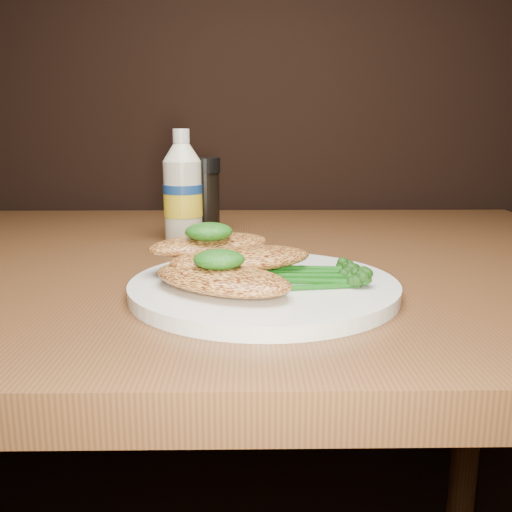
{
  "coord_description": "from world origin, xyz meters",
  "views": [
    {
      "loc": [
        0.08,
        0.33,
        0.91
      ],
      "look_at": [
        0.09,
        0.86,
        0.79
      ],
      "focal_mm": 39.5,
      "sensor_mm": 36.0,
      "label": 1
    }
  ],
  "objects_px": {
    "plate": "(264,287)",
    "dining_table": "(195,503)",
    "pepper_grinder": "(205,196)",
    "mayo_bottle": "(183,185)"
  },
  "relations": [
    {
      "from": "dining_table",
      "to": "plate",
      "type": "bearing_deg",
      "value": -63.13
    },
    {
      "from": "plate",
      "to": "mayo_bottle",
      "type": "xyz_separation_m",
      "value": [
        -0.11,
        0.28,
        0.07
      ]
    },
    {
      "from": "dining_table",
      "to": "pepper_grinder",
      "type": "xyz_separation_m",
      "value": [
        0.01,
        0.15,
        0.43
      ]
    },
    {
      "from": "pepper_grinder",
      "to": "mayo_bottle",
      "type": "bearing_deg",
      "value": -120.07
    },
    {
      "from": "dining_table",
      "to": "pepper_grinder",
      "type": "relative_size",
      "value": 10.25
    },
    {
      "from": "mayo_bottle",
      "to": "pepper_grinder",
      "type": "bearing_deg",
      "value": 59.93
    },
    {
      "from": "plate",
      "to": "dining_table",
      "type": "bearing_deg",
      "value": 116.87
    },
    {
      "from": "plate",
      "to": "mayo_bottle",
      "type": "height_order",
      "value": "mayo_bottle"
    },
    {
      "from": "dining_table",
      "to": "pepper_grinder",
      "type": "height_order",
      "value": "pepper_grinder"
    },
    {
      "from": "dining_table",
      "to": "mayo_bottle",
      "type": "bearing_deg",
      "value": 99.15
    }
  ]
}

